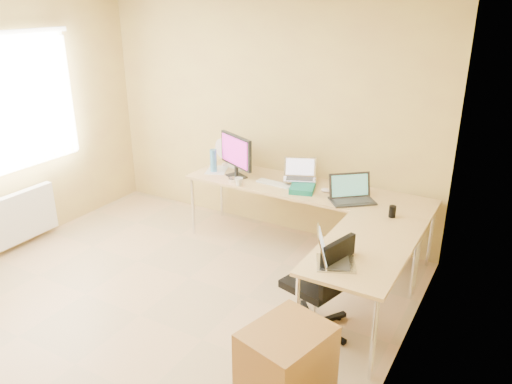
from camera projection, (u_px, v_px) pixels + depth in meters
The scene contains 23 objects.
floor at pixel (140, 315), 4.38m from camera, with size 4.50×4.50×0.00m, color tan.
wall_back at pixel (264, 119), 5.72m from camera, with size 4.50×4.50×0.00m, color tan.
wall_right at pixel (391, 236), 2.94m from camera, with size 4.50×4.50×0.00m, color tan.
desk_main at pixel (304, 219), 5.41m from camera, with size 2.65×0.70×0.73m, color tan.
desk_return at pixel (361, 286), 4.15m from camera, with size 0.70×1.30×0.73m, color tan.
monitor at pixel (236, 156), 5.49m from camera, with size 0.57×0.18×0.48m, color black.
book_stack at pixel (303, 188), 5.19m from camera, with size 0.24×0.33×0.05m, color #0F685A.
laptop_center at pixel (300, 170), 5.30m from camera, with size 0.34×0.26×0.22m, color silver.
laptop_black at pixel (353, 189), 4.86m from camera, with size 0.42×0.31×0.27m, color black.
keyboard at pixel (274, 183), 5.36m from camera, with size 0.40×0.11×0.02m, color silver.
mouse at pixel (326, 190), 5.14m from camera, with size 0.11×0.07×0.04m, color beige.
mug at pixel (239, 182), 5.32m from camera, with size 0.09×0.09×0.08m, color silver.
cd_stack at pixel (234, 179), 5.45m from camera, with size 0.12×0.12×0.03m, color silver.
water_bottle at pixel (213, 161), 5.69m from camera, with size 0.08×0.08×0.27m, color teal.
papers at pixel (217, 170), 5.79m from camera, with size 0.22×0.32×0.01m, color silver.
white_box at pixel (239, 165), 5.86m from camera, with size 0.21×0.15×0.08m, color white.
desk_fan at pixel (226, 153), 5.90m from camera, with size 0.25×0.25×0.31m, color beige.
black_cup at pixel (392, 211), 4.55m from camera, with size 0.06×0.06×0.11m, color black.
laptop_return at pixel (337, 251), 3.72m from camera, with size 0.27×0.34×0.23m, color #A6A6A6.
office_chair at pixel (315, 277), 4.03m from camera, with size 0.55×0.55×0.91m, color black.
cabinet at pixel (286, 378), 3.16m from camera, with size 0.43×0.53×0.73m, color #A7752B.
radiator at pixel (23, 216), 5.52m from camera, with size 0.09×0.80×0.55m, color white.
window at pixel (1, 108), 5.08m from camera, with size 0.10×1.80×1.40m, color white.
Camera 1 is at (2.72, -2.68, 2.62)m, focal length 34.98 mm.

